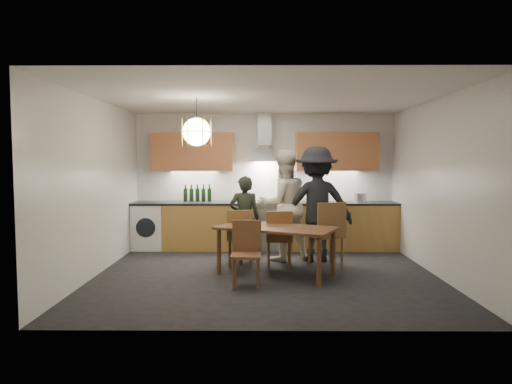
{
  "coord_description": "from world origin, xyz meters",
  "views": [
    {
      "loc": [
        -0.1,
        -6.67,
        1.69
      ],
      "look_at": [
        -0.15,
        0.4,
        1.2
      ],
      "focal_mm": 32.0,
      "sensor_mm": 36.0,
      "label": 1
    }
  ],
  "objects_px": {
    "person_mid": "(283,205)",
    "stock_pot": "(360,198)",
    "chair_back_left": "(240,234)",
    "dining_table": "(276,232)",
    "chair_front": "(246,249)",
    "person_right": "(317,204)",
    "wine_bottles": "(197,193)",
    "person_left": "(245,218)",
    "mixing_bowl": "(314,200)"
  },
  "relations": [
    {
      "from": "person_mid",
      "to": "stock_pot",
      "type": "relative_size",
      "value": 8.15
    },
    {
      "from": "person_left",
      "to": "mixing_bowl",
      "type": "bearing_deg",
      "value": -145.21
    },
    {
      "from": "chair_back_left",
      "to": "dining_table",
      "type": "bearing_deg",
      "value": 136.34
    },
    {
      "from": "stock_pot",
      "to": "person_right",
      "type": "bearing_deg",
      "value": -133.1
    },
    {
      "from": "chair_front",
      "to": "person_right",
      "type": "distance_m",
      "value": 1.94
    },
    {
      "from": "chair_back_left",
      "to": "person_left",
      "type": "height_order",
      "value": "person_left"
    },
    {
      "from": "mixing_bowl",
      "to": "stock_pot",
      "type": "xyz_separation_m",
      "value": [
        0.87,
        -0.01,
        0.04
      ]
    },
    {
      "from": "chair_back_left",
      "to": "mixing_bowl",
      "type": "distance_m",
      "value": 2.03
    },
    {
      "from": "dining_table",
      "to": "person_right",
      "type": "xyz_separation_m",
      "value": [
        0.71,
        0.94,
        0.33
      ]
    },
    {
      "from": "mixing_bowl",
      "to": "wine_bottles",
      "type": "relative_size",
      "value": 0.62
    },
    {
      "from": "mixing_bowl",
      "to": "person_left",
      "type": "bearing_deg",
      "value": -143.57
    },
    {
      "from": "person_right",
      "to": "stock_pot",
      "type": "relative_size",
      "value": 8.38
    },
    {
      "from": "dining_table",
      "to": "person_left",
      "type": "height_order",
      "value": "person_left"
    },
    {
      "from": "chair_back_left",
      "to": "stock_pot",
      "type": "relative_size",
      "value": 4.0
    },
    {
      "from": "chair_front",
      "to": "chair_back_left",
      "type": "bearing_deg",
      "value": 98.65
    },
    {
      "from": "chair_back_left",
      "to": "wine_bottles",
      "type": "xyz_separation_m",
      "value": [
        -0.88,
        1.56,
        0.54
      ]
    },
    {
      "from": "person_mid",
      "to": "chair_back_left",
      "type": "bearing_deg",
      "value": 16.73
    },
    {
      "from": "chair_back_left",
      "to": "person_mid",
      "type": "xyz_separation_m",
      "value": [
        0.71,
        0.53,
        0.41
      ]
    },
    {
      "from": "person_right",
      "to": "wine_bottles",
      "type": "xyz_separation_m",
      "value": [
        -2.15,
        1.12,
        0.1
      ]
    },
    {
      "from": "person_left",
      "to": "person_mid",
      "type": "xyz_separation_m",
      "value": [
        0.66,
        0.02,
        0.22
      ]
    },
    {
      "from": "chair_back_left",
      "to": "person_mid",
      "type": "relative_size",
      "value": 0.49
    },
    {
      "from": "wine_bottles",
      "to": "chair_front",
      "type": "bearing_deg",
      "value": -68.89
    },
    {
      "from": "person_left",
      "to": "mixing_bowl",
      "type": "relative_size",
      "value": 4.31
    },
    {
      "from": "chair_front",
      "to": "person_left",
      "type": "xyz_separation_m",
      "value": [
        -0.08,
        1.59,
        0.21
      ]
    },
    {
      "from": "dining_table",
      "to": "chair_front",
      "type": "xyz_separation_m",
      "value": [
        -0.42,
        -0.57,
        -0.13
      ]
    },
    {
      "from": "chair_front",
      "to": "mixing_bowl",
      "type": "bearing_deg",
      "value": 66.16
    },
    {
      "from": "person_left",
      "to": "stock_pot",
      "type": "relative_size",
      "value": 6.24
    },
    {
      "from": "dining_table",
      "to": "person_mid",
      "type": "xyz_separation_m",
      "value": [
        0.16,
        1.03,
        0.3
      ]
    },
    {
      "from": "chair_front",
      "to": "mixing_bowl",
      "type": "relative_size",
      "value": 2.64
    },
    {
      "from": "dining_table",
      "to": "person_mid",
      "type": "height_order",
      "value": "person_mid"
    },
    {
      "from": "dining_table",
      "to": "chair_back_left",
      "type": "bearing_deg",
      "value": 163.08
    },
    {
      "from": "chair_back_left",
      "to": "person_right",
      "type": "height_order",
      "value": "person_right"
    },
    {
      "from": "person_left",
      "to": "person_right",
      "type": "xyz_separation_m",
      "value": [
        1.21,
        -0.08,
        0.25
      ]
    },
    {
      "from": "dining_table",
      "to": "person_right",
      "type": "height_order",
      "value": "person_right"
    },
    {
      "from": "chair_back_left",
      "to": "person_right",
      "type": "bearing_deg",
      "value": -162.54
    },
    {
      "from": "stock_pot",
      "to": "person_mid",
      "type": "bearing_deg",
      "value": -148.46
    },
    {
      "from": "chair_back_left",
      "to": "wine_bottles",
      "type": "relative_size",
      "value": 1.7
    },
    {
      "from": "chair_back_left",
      "to": "mixing_bowl",
      "type": "height_order",
      "value": "mixing_bowl"
    },
    {
      "from": "person_right",
      "to": "dining_table",
      "type": "bearing_deg",
      "value": 48.1
    },
    {
      "from": "chair_back_left",
      "to": "person_mid",
      "type": "distance_m",
      "value": 0.98
    },
    {
      "from": "person_left",
      "to": "chair_front",
      "type": "bearing_deg",
      "value": 91.07
    },
    {
      "from": "person_mid",
      "to": "stock_pot",
      "type": "height_order",
      "value": "person_mid"
    },
    {
      "from": "chair_back_left",
      "to": "person_right",
      "type": "relative_size",
      "value": 0.48
    },
    {
      "from": "person_right",
      "to": "wine_bottles",
      "type": "distance_m",
      "value": 2.42
    },
    {
      "from": "chair_front",
      "to": "person_left",
      "type": "distance_m",
      "value": 1.6
    },
    {
      "from": "dining_table",
      "to": "chair_back_left",
      "type": "xyz_separation_m",
      "value": [
        -0.55,
        0.5,
        -0.11
      ]
    },
    {
      "from": "dining_table",
      "to": "person_left",
      "type": "distance_m",
      "value": 1.13
    },
    {
      "from": "chair_front",
      "to": "person_mid",
      "type": "height_order",
      "value": "person_mid"
    },
    {
      "from": "person_mid",
      "to": "wine_bottles",
      "type": "distance_m",
      "value": 1.9
    },
    {
      "from": "chair_back_left",
      "to": "chair_front",
      "type": "bearing_deg",
      "value": 95.23
    }
  ]
}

